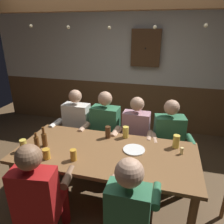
{
  "coord_description": "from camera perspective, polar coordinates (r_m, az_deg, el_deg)",
  "views": [
    {
      "loc": [
        0.62,
        -2.08,
        2.1
      ],
      "look_at": [
        0.0,
        0.23,
        1.15
      ],
      "focal_mm": 34.03,
      "sensor_mm": 36.0,
      "label": 1
    }
  ],
  "objects": [
    {
      "name": "pint_glass_2",
      "position": [
        2.73,
        -1.11,
        -5.43
      ],
      "size": [
        0.07,
        0.07,
        0.16
      ],
      "primitive_type": "cylinder",
      "color": "#4C2D19",
      "rests_on": "dining_table"
    },
    {
      "name": "ceiling_beam",
      "position": [
        2.35,
        -0.36,
        27.46
      ],
      "size": [
        5.79,
        0.14,
        0.16
      ],
      "primitive_type": "cube",
      "color": "brown"
    },
    {
      "name": "bottle_1",
      "position": [
        2.67,
        -17.73,
        -6.9
      ],
      "size": [
        0.06,
        0.06,
        0.25
      ],
      "color": "#593314",
      "rests_on": "dining_table"
    },
    {
      "name": "person_4",
      "position": [
        2.21,
        -18.87,
        -19.88
      ],
      "size": [
        0.57,
        0.57,
        1.23
      ],
      "rotation": [
        0.0,
        0.0,
        0.15
      ],
      "color": "#AD1919",
      "rests_on": "ground_plane"
    },
    {
      "name": "pint_glass_5",
      "position": [
        2.66,
        -22.68,
        -8.31
      ],
      "size": [
        0.08,
        0.08,
        0.14
      ],
      "primitive_type": "cylinder",
      "color": "#E5C64C",
      "rests_on": "dining_table"
    },
    {
      "name": "pint_glass_6",
      "position": [
        2.34,
        -10.32,
        -11.29
      ],
      "size": [
        0.07,
        0.07,
        0.13
      ],
      "primitive_type": "cylinder",
      "color": "gold",
      "rests_on": "dining_table"
    },
    {
      "name": "back_wall_wainscot",
      "position": [
        4.74,
        6.66,
        1.77
      ],
      "size": [
        6.44,
        0.12,
        1.0
      ],
      "primitive_type": "cube",
      "color": "brown",
      "rests_on": "ground_plane"
    },
    {
      "name": "wall_dart_cabinet",
      "position": [
        4.32,
        9.08,
        16.62
      ],
      "size": [
        0.56,
        0.15,
        0.7
      ],
      "color": "brown"
    },
    {
      "name": "pint_glass_1",
      "position": [
        2.07,
        4.18,
        -15.78
      ],
      "size": [
        0.06,
        0.06,
        0.14
      ],
      "primitive_type": "cylinder",
      "color": "white",
      "rests_on": "dining_table"
    },
    {
      "name": "person_1",
      "position": [
        3.18,
        -2.19,
        -4.62
      ],
      "size": [
        0.56,
        0.55,
        1.25
      ],
      "rotation": [
        0.0,
        0.0,
        3.1
      ],
      "color": "#33724C",
      "rests_on": "ground_plane"
    },
    {
      "name": "back_wall_upper",
      "position": [
        4.47,
        7.35,
        16.48
      ],
      "size": [
        6.44,
        0.12,
        1.42
      ],
      "primitive_type": "cube",
      "color": "silver"
    },
    {
      "name": "string_lights",
      "position": [
        2.29,
        -0.71,
        22.86
      ],
      "size": [
        4.54,
        0.04,
        0.15
      ],
      "color": "#F9EAB2"
    },
    {
      "name": "dining_table",
      "position": [
        2.54,
        -1.76,
        -12.26
      ],
      "size": [
        2.08,
        0.95,
        0.77
      ],
      "color": "brown",
      "rests_on": "ground_plane"
    },
    {
      "name": "person_2",
      "position": [
        3.09,
        6.17,
        -6.16
      ],
      "size": [
        0.53,
        0.51,
        1.21
      ],
      "rotation": [
        0.0,
        0.0,
        3.13
      ],
      "color": "#B78493",
      "rests_on": "ground_plane"
    },
    {
      "name": "bottle_0",
      "position": [
        2.61,
        -19.56,
        -7.87
      ],
      "size": [
        0.06,
        0.06,
        0.22
      ],
      "color": "#593314",
      "rests_on": "dining_table"
    },
    {
      "name": "person_0",
      "position": [
        3.34,
        -9.86,
        -3.73
      ],
      "size": [
        0.55,
        0.51,
        1.24
      ],
      "rotation": [
        0.0,
        0.0,
        3.12
      ],
      "color": "silver",
      "rests_on": "ground_plane"
    },
    {
      "name": "plate_0",
      "position": [
        2.51,
        5.92,
        -10.05
      ],
      "size": [
        0.25,
        0.25,
        0.01
      ],
      "primitive_type": "cylinder",
      "color": "white",
      "rests_on": "dining_table"
    },
    {
      "name": "pint_glass_0",
      "position": [
        2.44,
        -17.19,
        -10.69
      ],
      "size": [
        0.08,
        0.08,
        0.11
      ],
      "primitive_type": "cylinder",
      "color": "gold",
      "rests_on": "dining_table"
    },
    {
      "name": "person_5",
      "position": [
        1.95,
        4.73,
        -25.09
      ],
      "size": [
        0.48,
        0.52,
        1.24
      ],
      "rotation": [
        0.0,
        0.0,
        -0.0
      ],
      "color": "#33724C",
      "rests_on": "ground_plane"
    },
    {
      "name": "ground_plane",
      "position": [
        3.02,
        -1.24,
        -22.4
      ],
      "size": [
        7.73,
        7.73,
        0.0
      ],
      "primitive_type": "plane",
      "color": "brown"
    },
    {
      "name": "pint_glass_4",
      "position": [
        2.63,
        16.86,
        -7.56
      ],
      "size": [
        0.08,
        0.08,
        0.16
      ],
      "primitive_type": "cylinder",
      "color": "#E5C64C",
      "rests_on": "dining_table"
    },
    {
      "name": "pint_glass_3",
      "position": [
        2.75,
        3.68,
        -5.41
      ],
      "size": [
        0.08,
        0.08,
        0.15
      ],
      "primitive_type": "cylinder",
      "color": "#E5C64C",
      "rests_on": "dining_table"
    },
    {
      "name": "table_candle",
      "position": [
        2.54,
        18.24,
        -9.89
      ],
      "size": [
        0.04,
        0.04,
        0.08
      ],
      "primitive_type": "cylinder",
      "color": "#F9E08C",
      "rests_on": "dining_table"
    },
    {
      "name": "person_3",
      "position": [
        3.08,
        15.18,
        -6.85
      ],
      "size": [
        0.59,
        0.59,
        1.21
      ],
      "rotation": [
        0.0,
        0.0,
        3.34
      ],
      "color": "#33724C",
      "rests_on": "ground_plane"
    }
  ]
}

